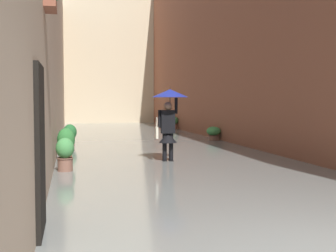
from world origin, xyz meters
name	(u,v)px	position (x,y,z in m)	size (l,w,h in m)	color
ground_plane	(141,142)	(0.00, -14.79, 0.00)	(73.97, 73.97, 0.00)	#605B56
flood_water	(141,141)	(0.00, -14.79, 0.04)	(7.39, 35.59, 0.08)	slate
building_facade_left	(236,12)	(-4.19, -14.79, 5.58)	(2.04, 33.59, 11.17)	brown
building_facade_right	(36,40)	(4.19, -14.79, 4.17)	(2.04, 33.59, 8.34)	tan
building_facade_far	(109,44)	(0.00, -30.49, 6.03)	(10.19, 1.80, 12.07)	beige
person_wading	(169,110)	(0.24, -8.13, 1.50)	(1.02, 1.02, 2.13)	black
potted_plant_far_right	(66,143)	(3.02, -8.98, 0.56)	(0.50, 0.50, 0.98)	brown
potted_plant_mid_left	(173,122)	(-3.03, -21.83, 0.46)	(0.61, 0.61, 0.82)	#9E563D
potted_plant_near_left	(214,133)	(-3.02, -14.18, 0.38)	(0.60, 0.60, 0.66)	brown
potted_plant_near_right	(70,134)	(2.91, -13.20, 0.49)	(0.51, 0.51, 0.87)	brown
potted_plant_mid_right	(65,155)	(3.02, -6.88, 0.47)	(0.43, 0.43, 0.87)	brown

